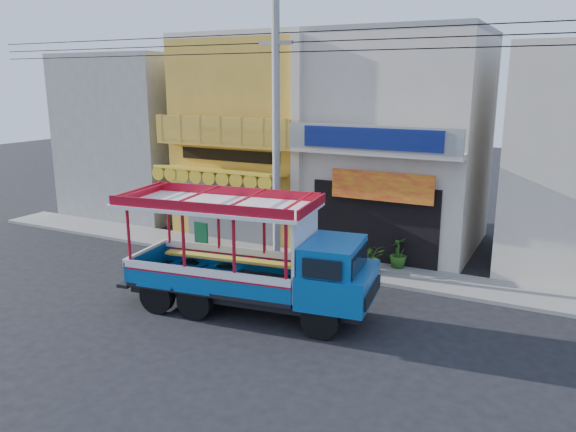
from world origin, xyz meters
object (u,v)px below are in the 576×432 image
at_px(green_sign, 201,236).
at_px(potted_plant_c, 398,253).
at_px(utility_pole, 280,123).
at_px(songthaew_truck, 264,259).
at_px(potted_plant_a, 372,257).

distance_m(green_sign, potted_plant_c, 7.63).
height_order(utility_pole, green_sign, utility_pole).
xyz_separation_m(green_sign, potted_plant_c, (7.56, 1.00, 0.13)).
bearing_deg(green_sign, songthaew_truck, -39.29).
xyz_separation_m(utility_pole, potted_plant_a, (3.15, 0.66, -4.44)).
bearing_deg(utility_pole, songthaew_truck, -67.93).
bearing_deg(songthaew_truck, green_sign, 140.71).
bearing_deg(potted_plant_c, potted_plant_a, -23.59).
bearing_deg(potted_plant_a, potted_plant_c, 18.84).
distance_m(songthaew_truck, potted_plant_a, 4.95).
height_order(songthaew_truck, potted_plant_c, songthaew_truck).
distance_m(green_sign, potted_plant_a, 6.86).
bearing_deg(green_sign, potted_plant_a, 2.10).
bearing_deg(potted_plant_a, songthaew_truck, -136.31).
height_order(songthaew_truck, potted_plant_a, songthaew_truck).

